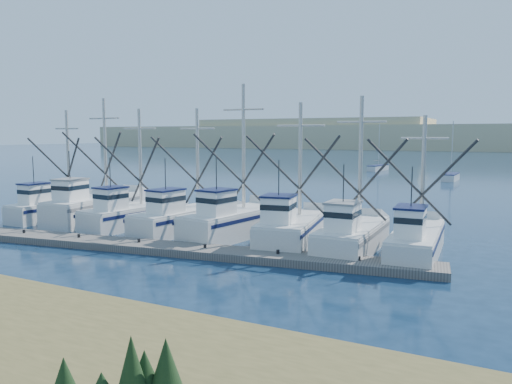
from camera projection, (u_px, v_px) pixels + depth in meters
ground at (179, 296)px, 19.59m from camera, size 500.00×500.00×0.00m
floating_dock at (155, 247)px, 27.19m from camera, size 30.08×6.16×0.40m
dune_ridge at (481, 137)px, 204.70m from camera, size 360.00×60.00×10.00m
trawler_fleet at (201, 220)px, 31.52m from camera, size 28.66×8.59×9.44m
sailboat_near at (451, 177)px, 68.19m from camera, size 1.88×5.39×8.10m
sailboat_far at (378, 168)px, 86.70m from camera, size 2.43×6.30×8.10m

